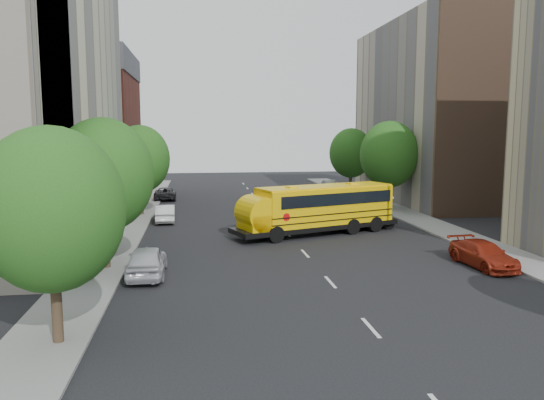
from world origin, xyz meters
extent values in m
plane|color=black|center=(0.00, 0.00, 0.00)|extent=(120.00, 120.00, 0.00)
cube|color=slate|center=(-11.50, 5.00, 0.06)|extent=(3.00, 80.00, 0.12)
cube|color=slate|center=(11.50, 5.00, 0.06)|extent=(3.00, 80.00, 0.12)
cube|color=silver|center=(0.00, 10.00, 0.01)|extent=(0.15, 64.00, 0.01)
cube|color=beige|center=(-18.00, 6.00, 10.00)|extent=(10.00, 26.00, 20.00)
cube|color=maroon|center=(-18.00, 28.00, 6.50)|extent=(10.00, 15.00, 13.00)
cube|color=tan|center=(18.00, 20.00, 9.00)|extent=(10.00, 22.00, 18.00)
cube|color=brown|center=(18.00, 9.00, 9.00)|extent=(10.10, 0.30, 18.00)
cylinder|color=yellow|center=(28.00, 28.00, 17.50)|extent=(1.00, 1.00, 35.00)
cylinder|color=#38281C|center=(-11.00, -14.00, 1.35)|extent=(0.36, 0.36, 2.70)
ellipsoid|color=#284F15|center=(-11.00, -14.00, 4.65)|extent=(4.80, 4.80, 5.52)
cylinder|color=#38281C|center=(-11.00, -4.00, 1.44)|extent=(0.36, 0.36, 2.88)
ellipsoid|color=#284F15|center=(-11.00, -4.00, 4.96)|extent=(5.12, 5.12, 5.89)
cylinder|color=#38281C|center=(-11.00, 14.00, 1.40)|extent=(0.36, 0.36, 2.81)
ellipsoid|color=#284F15|center=(-11.00, 14.00, 4.84)|extent=(4.99, 4.99, 5.74)
cylinder|color=#38281C|center=(11.00, 14.00, 1.48)|extent=(0.36, 0.36, 2.95)
ellipsoid|color=#284F15|center=(11.00, 14.00, 5.08)|extent=(5.25, 5.25, 6.04)
cylinder|color=#38281C|center=(11.00, 26.00, 1.37)|extent=(0.36, 0.36, 2.74)
ellipsoid|color=#284F15|center=(11.00, 26.00, 4.71)|extent=(4.86, 4.86, 5.59)
cube|color=black|center=(1.99, 3.76, 0.60)|extent=(12.50, 6.82, 0.33)
cube|color=#FAC505|center=(2.71, 4.02, 2.03)|extent=(10.21, 5.94, 2.52)
cube|color=#FAC505|center=(-2.75, 2.04, 1.26)|extent=(2.71, 3.04, 1.10)
cube|color=black|center=(-1.67, 2.43, 2.58)|extent=(1.38, 2.56, 1.32)
cube|color=#FAC505|center=(2.71, 4.02, 3.31)|extent=(10.13, 5.74, 0.15)
cube|color=black|center=(2.92, 4.10, 2.58)|extent=(9.41, 5.70, 0.82)
cube|color=black|center=(2.71, 4.02, 1.15)|extent=(10.23, 6.00, 0.07)
cube|color=black|center=(2.71, 4.02, 1.59)|extent=(10.23, 6.00, 0.07)
cube|color=#FAC505|center=(7.40, 5.72, 2.03)|extent=(1.09, 2.63, 2.52)
cube|color=#FAC505|center=(-0.07, 3.01, 3.42)|extent=(0.84, 0.84, 0.11)
cube|color=#FAC505|center=(5.08, 4.88, 3.42)|extent=(0.84, 0.84, 0.11)
cylinder|color=#FAC505|center=(-2.75, 2.04, 1.81)|extent=(3.02, 3.16, 2.30)
cylinder|color=red|center=(-0.80, 1.17, 1.64)|extent=(0.53, 0.23, 0.55)
cylinder|color=black|center=(-1.56, 1.01, 0.55)|extent=(1.14, 0.68, 1.10)
cylinder|color=black|center=(-2.49, 3.59, 0.55)|extent=(1.14, 0.68, 1.10)
cylinder|color=black|center=(4.73, 3.29, 0.55)|extent=(1.14, 0.68, 1.10)
cylinder|color=black|center=(3.79, 5.87, 0.55)|extent=(1.14, 0.68, 1.10)
cylinder|color=black|center=(6.79, 4.04, 0.55)|extent=(1.14, 0.68, 1.10)
cylinder|color=black|center=(5.85, 6.62, 0.55)|extent=(1.14, 0.68, 1.10)
cube|color=black|center=(5.40, 6.03, 0.46)|extent=(5.73, 2.42, 0.28)
cube|color=white|center=(5.86, 5.98, 1.44)|extent=(4.43, 2.19, 1.67)
cube|color=white|center=(3.37, 6.24, 1.16)|extent=(1.47, 1.89, 1.11)
cube|color=silver|center=(5.86, 5.98, 2.32)|extent=(4.62, 2.31, 0.11)
cylinder|color=black|center=(3.28, 5.31, 0.39)|extent=(0.80, 0.31, 0.78)
cylinder|color=black|center=(3.47, 7.16, 0.39)|extent=(0.80, 0.31, 0.78)
cylinder|color=black|center=(5.49, 5.08, 0.39)|extent=(0.80, 0.31, 0.78)
cylinder|color=black|center=(5.68, 6.93, 0.39)|extent=(0.80, 0.31, 0.78)
cylinder|color=black|center=(7.52, 4.87, 0.39)|extent=(0.80, 0.31, 0.78)
cylinder|color=black|center=(7.71, 6.72, 0.39)|extent=(0.80, 0.31, 0.78)
imported|color=silver|center=(-8.80, -5.72, 0.78)|extent=(1.85, 4.60, 1.57)
imported|color=silver|center=(-8.80, 10.37, 0.69)|extent=(1.61, 4.25, 1.38)
imported|color=black|center=(-9.60, 24.32, 0.66)|extent=(2.31, 4.80, 1.32)
imported|color=maroon|center=(8.80, -6.29, 0.67)|extent=(2.28, 4.78, 1.35)
imported|color=#35385E|center=(8.80, 17.23, 0.77)|extent=(1.85, 4.51, 1.53)
imported|color=#9D9E98|center=(9.60, 29.70, 0.65)|extent=(1.38, 3.93, 1.29)
camera|label=1|loc=(-6.24, -32.04, 7.22)|focal=35.00mm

